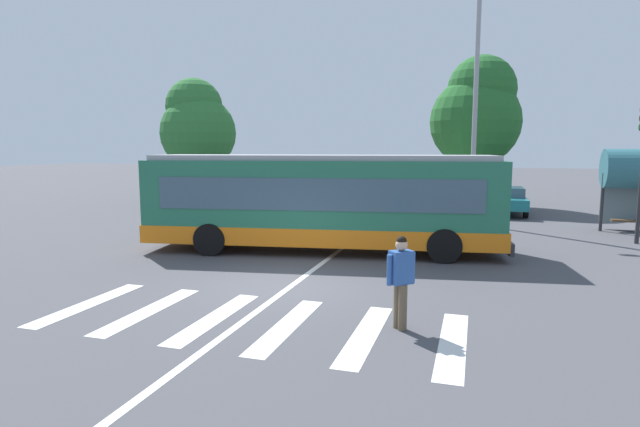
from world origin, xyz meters
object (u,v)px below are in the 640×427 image
pedestrian_crossing_street (401,277)px  parked_car_red (348,195)px  parked_car_champagne (396,195)px  parked_car_black (302,193)px  parked_car_teal (506,199)px  parked_car_silver (449,197)px  background_tree_left (197,125)px  background_tree_right (477,112)px  city_transit_bus (322,202)px  twin_arm_street_lamp (476,79)px

pedestrian_crossing_street → parked_car_red: 18.47m
parked_car_red → parked_car_champagne: (2.52, 0.51, 0.00)m
parked_car_black → parked_car_teal: size_ratio=1.00×
pedestrian_crossing_street → parked_car_black: size_ratio=0.38×
parked_car_champagne → parked_car_silver: size_ratio=1.00×
background_tree_left → parked_car_champagne: bearing=4.1°
background_tree_right → city_transit_bus: bearing=-107.0°
twin_arm_street_lamp → parked_car_red: bearing=149.7°
background_tree_left → pedestrian_crossing_street: bearing=-50.5°
parked_car_black → background_tree_right: (9.20, 3.37, 4.49)m
parked_car_silver → parked_car_teal: 2.77m
parked_car_champagne → background_tree_right: (4.00, 3.02, 4.49)m
background_tree_right → parked_car_teal: bearing=-64.5°
parked_car_silver → background_tree_right: (1.22, 3.26, 4.49)m
background_tree_right → pedestrian_crossing_street: bearing=-93.0°
parked_car_champagne → parked_car_teal: 5.55m
parked_car_black → parked_car_silver: (7.98, 0.11, 0.00)m
city_transit_bus → parked_car_champagne: size_ratio=2.49×
parked_car_teal → background_tree_right: background_tree_right is taller
parked_car_red → background_tree_right: bearing=28.4°
city_transit_bus → background_tree_right: background_tree_right is taller
parked_car_black → parked_car_teal: 10.75m
background_tree_left → twin_arm_street_lamp: bearing=-12.7°
parked_car_champagne → parked_car_red: bearing=-168.5°
parked_car_champagne → parked_car_teal: size_ratio=1.01×
pedestrian_crossing_street → parked_car_champagne: (-2.88, 18.17, -0.20)m
parked_car_teal → background_tree_left: background_tree_left is taller
parked_car_black → parked_car_silver: same height
parked_car_silver → background_tree_right: 5.69m
parked_car_champagne → parked_car_black: bearing=-176.1°
pedestrian_crossing_street → parked_car_red: size_ratio=0.38×
parked_car_teal → twin_arm_street_lamp: bearing=-111.5°
city_transit_bus → parked_car_teal: city_transit_bus is taller
parked_car_teal → background_tree_right: bearing=115.5°
parked_car_champagne → background_tree_right: background_tree_right is taller
parked_car_black → parked_car_red: (2.68, -0.16, 0.00)m
city_transit_bus → parked_car_black: 12.41m
city_transit_bus → parked_car_black: size_ratio=2.53×
parked_car_black → twin_arm_street_lamp: (9.15, -3.93, 5.40)m
pedestrian_crossing_street → city_transit_bus: bearing=118.3°
parked_car_teal → background_tree_right: (-1.55, 3.25, 4.49)m
background_tree_right → parked_car_champagne: bearing=-143.0°
parked_car_black → background_tree_left: 7.32m
twin_arm_street_lamp → background_tree_right: bearing=89.6°
parked_car_red → parked_car_teal: same height
parked_car_teal → parked_car_black: bearing=-179.3°
twin_arm_street_lamp → background_tree_right: 7.36m
parked_car_black → parked_car_champagne: (5.20, 0.35, 0.00)m
parked_car_red → background_tree_left: size_ratio=0.63×
parked_car_red → twin_arm_street_lamp: (6.46, -3.77, 5.40)m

